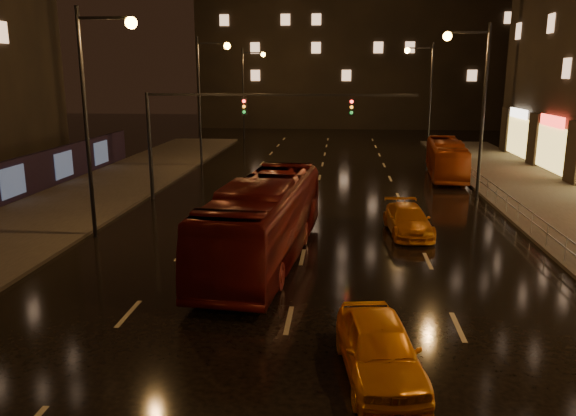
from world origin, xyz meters
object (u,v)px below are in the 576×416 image
at_px(taxi_near, 379,348).
at_px(bus_curb, 446,159).
at_px(bus_red, 264,220).
at_px(taxi_far, 408,220).

bearing_deg(taxi_near, bus_curb, 69.18).
bearing_deg(bus_red, taxi_far, 40.76).
distance_m(bus_red, bus_curb, 22.20).
bearing_deg(bus_red, bus_curb, 67.16).
height_order(taxi_near, taxi_far, taxi_near).
distance_m(bus_curb, taxi_far, 15.83).
relative_size(bus_red, taxi_near, 2.65).
relative_size(taxi_near, taxi_far, 0.98).
bearing_deg(taxi_near, bus_red, 107.25).
relative_size(bus_red, taxi_far, 2.61).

